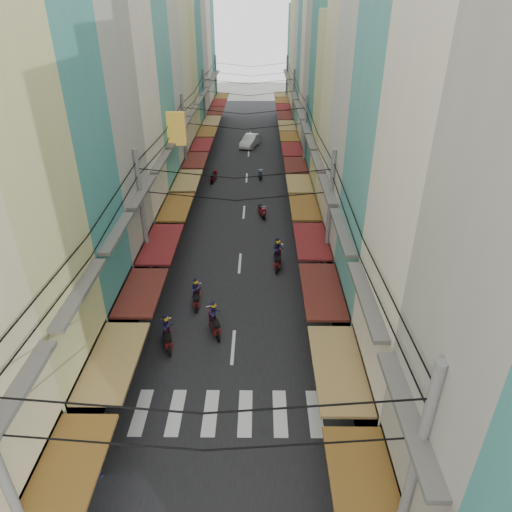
# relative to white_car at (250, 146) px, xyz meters

# --- Properties ---
(ground) EXTENTS (160.00, 160.00, 0.00)m
(ground) POSITION_rel_white_car_xyz_m (-0.15, -32.65, 0.00)
(ground) COLOR #63635F
(ground) RESTS_ON ground
(road) EXTENTS (10.00, 80.00, 0.02)m
(road) POSITION_rel_white_car_xyz_m (-0.15, -12.65, 0.01)
(road) COLOR black
(road) RESTS_ON ground
(sidewalk_left) EXTENTS (3.00, 80.00, 0.06)m
(sidewalk_left) POSITION_rel_white_car_xyz_m (-6.65, -12.65, 0.03)
(sidewalk_left) COLOR gray
(sidewalk_left) RESTS_ON ground
(sidewalk_right) EXTENTS (3.00, 80.00, 0.06)m
(sidewalk_right) POSITION_rel_white_car_xyz_m (6.35, -12.65, 0.03)
(sidewalk_right) COLOR gray
(sidewalk_right) RESTS_ON ground
(crosswalk) EXTENTS (7.55, 2.40, 0.01)m
(crosswalk) POSITION_rel_white_car_xyz_m (-0.15, -38.65, 0.03)
(crosswalk) COLOR silver
(crosswalk) RESTS_ON ground
(building_row_left) EXTENTS (7.80, 67.67, 23.70)m
(building_row_left) POSITION_rel_white_car_xyz_m (-8.07, -16.09, 9.78)
(building_row_left) COLOR beige
(building_row_left) RESTS_ON ground
(building_row_right) EXTENTS (7.80, 68.98, 22.59)m
(building_row_right) POSITION_rel_white_car_xyz_m (7.77, -16.20, 9.41)
(building_row_right) COLOR teal
(building_row_right) RESTS_ON ground
(utility_poles) EXTENTS (10.20, 66.13, 8.20)m
(utility_poles) POSITION_rel_white_car_xyz_m (-0.15, -17.64, 6.59)
(utility_poles) COLOR gray
(utility_poles) RESTS_ON ground
(white_car) EXTENTS (5.05, 3.19, 1.66)m
(white_car) POSITION_rel_white_car_xyz_m (0.00, 0.00, 0.00)
(white_car) COLOR white
(white_car) RESTS_ON ground
(bicycle) EXTENTS (1.90, 1.13, 1.23)m
(bicycle) POSITION_rel_white_car_xyz_m (7.35, -32.23, 0.00)
(bicycle) COLOR black
(bicycle) RESTS_ON ground
(moving_scooters) EXTENTS (6.01, 25.68, 2.01)m
(moving_scooters) POSITION_rel_white_car_xyz_m (-0.68, -27.31, 0.55)
(moving_scooters) COLOR black
(moving_scooters) RESTS_ON ground
(parked_scooters) EXTENTS (13.32, 12.13, 1.01)m
(parked_scooters) POSITION_rel_white_car_xyz_m (4.90, -35.96, 0.48)
(parked_scooters) COLOR black
(parked_scooters) RESTS_ON ground
(pedestrians) EXTENTS (13.77, 21.92, 2.22)m
(pedestrians) POSITION_rel_white_car_xyz_m (-4.61, -31.05, 1.03)
(pedestrians) COLOR #2A202B
(pedestrians) RESTS_ON ground
(market_umbrella) EXTENTS (2.23, 2.23, 2.35)m
(market_umbrella) POSITION_rel_white_car_xyz_m (6.56, -38.95, 2.07)
(market_umbrella) COLOR #B2B2B7
(market_umbrella) RESTS_ON ground
(traffic_sign) EXTENTS (0.10, 0.60, 2.73)m
(traffic_sign) POSITION_rel_white_car_xyz_m (4.63, -37.98, 1.97)
(traffic_sign) COLOR gray
(traffic_sign) RESTS_ON ground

